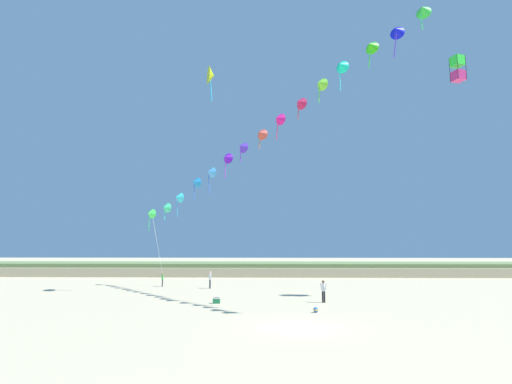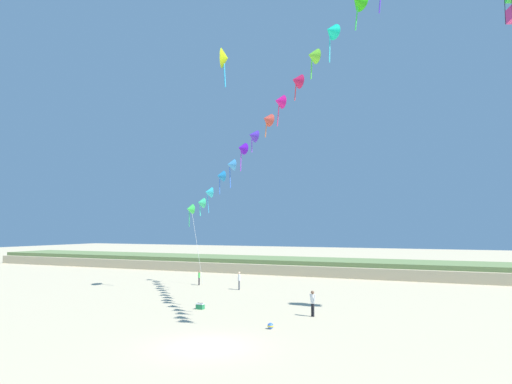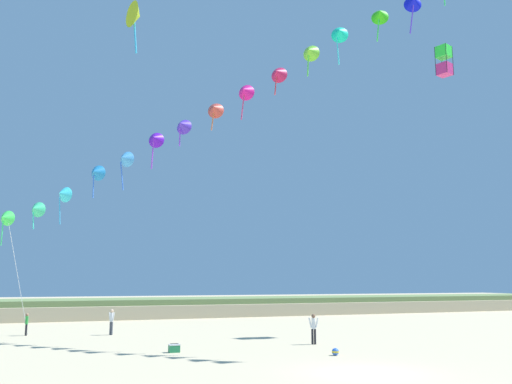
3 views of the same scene
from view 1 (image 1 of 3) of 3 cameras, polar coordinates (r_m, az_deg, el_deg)
The scene contains 10 objects.
ground_plane at distance 23.58m, azimuth 6.40°, elevation -18.72°, with size 240.00×240.00×0.00m, color beige.
dune_ridge at distance 62.42m, azimuth 3.26°, elevation -10.90°, with size 120.00×10.56×1.86m.
person_near_left at distance 43.62m, azimuth -6.57°, elevation -12.20°, with size 0.39×0.57×1.75m.
person_near_right at distance 46.24m, azimuth -13.22°, elevation -11.96°, with size 0.21×0.52×1.50m.
person_mid_center at distance 33.40m, azimuth 9.61°, elevation -13.58°, with size 0.55×0.42×1.75m.
kite_banner_string at distance 37.57m, azimuth 3.25°, elevation 10.49°, with size 30.14×21.21×25.20m.
large_kite_low_lead at distance 43.18m, azimuth -6.42°, elevation 16.19°, with size 1.20×2.00×3.75m.
large_kite_mid_trail at distance 43.02m, azimuth 26.87°, elevation 15.44°, with size 1.26×1.26×2.37m.
beach_cooler at distance 32.76m, azimuth -5.66°, elevation -15.18°, with size 0.58×0.41×0.46m.
beach_ball at distance 28.70m, azimuth 8.54°, elevation -16.30°, with size 0.36×0.36×0.36m.
Camera 1 is at (-1.91, -23.05, 4.59)m, focal length 28.00 mm.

